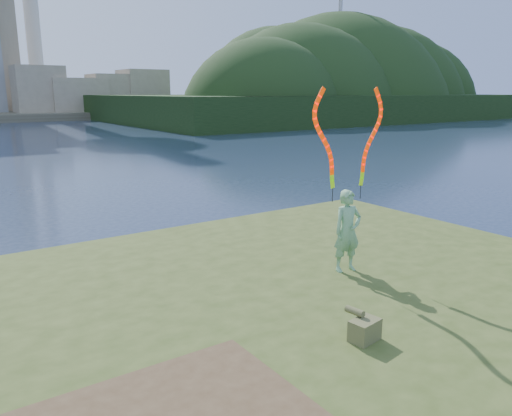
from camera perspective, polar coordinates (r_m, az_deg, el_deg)
ground at (r=9.82m, az=-4.99°, el=-14.21°), size 320.00×320.00×0.00m
grassy_knoll at (r=7.98m, az=3.57°, el=-18.33°), size 20.00×18.00×0.80m
wooded_hill at (r=93.05m, az=9.01°, el=10.30°), size 78.00×50.00×63.00m
woman_with_ribbons at (r=10.48m, az=10.46°, el=0.22°), size 2.07×0.56×4.11m
canvas_bag at (r=7.98m, az=12.24°, el=-13.33°), size 0.51×0.58×0.45m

